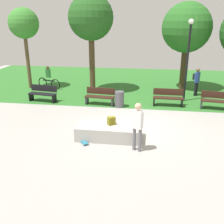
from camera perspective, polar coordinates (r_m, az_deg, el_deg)
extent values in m
plane|color=#9E9993|center=(11.33, 5.05, -3.40)|extent=(28.00, 28.00, 0.00)
cube|color=#2D6B28|center=(19.17, 6.53, 6.33)|extent=(26.60, 11.54, 0.01)
cube|color=#A8A59E|center=(10.19, -0.70, -4.42)|extent=(2.52, 1.06, 0.54)
cube|color=olive|center=(10.12, -0.14, -1.94)|extent=(0.34, 0.33, 0.32)
cylinder|color=slate|center=(9.23, 6.15, -6.17)|extent=(0.12, 0.12, 0.87)
cylinder|color=slate|center=(9.31, 4.91, -5.89)|extent=(0.12, 0.12, 0.87)
cube|color=white|center=(8.96, 5.69, -1.65)|extent=(0.37, 0.30, 0.65)
cylinder|color=white|center=(8.89, 6.69, -1.69)|extent=(0.09, 0.09, 0.60)
cylinder|color=white|center=(9.02, 4.71, -1.30)|extent=(0.09, 0.09, 0.60)
sphere|color=tan|center=(8.80, 5.79, 1.22)|extent=(0.24, 0.24, 0.24)
cube|color=teal|center=(10.07, -6.57, -6.16)|extent=(0.63, 0.77, 0.02)
cylinder|color=silver|center=(10.30, -7.54, -5.83)|extent=(0.06, 0.06, 0.06)
cylinder|color=silver|center=(10.35, -6.71, -5.66)|extent=(0.06, 0.06, 0.06)
cylinder|color=silver|center=(9.83, -6.39, -7.11)|extent=(0.06, 0.06, 0.06)
cylinder|color=silver|center=(9.88, -5.52, -6.92)|extent=(0.06, 0.06, 0.06)
cube|color=#331E14|center=(14.11, -2.74, 3.35)|extent=(1.64, 0.61, 0.06)
cube|color=#331E14|center=(14.24, -2.50, 4.67)|extent=(1.60, 0.23, 0.36)
cube|color=#2D2D33|center=(13.99, 0.16, 2.25)|extent=(0.12, 0.40, 0.45)
cube|color=#2D2D33|center=(14.40, -5.53, 2.69)|extent=(0.12, 0.40, 0.45)
cube|color=#331E14|center=(14.41, 22.09, 2.22)|extent=(1.65, 0.67, 0.06)
cube|color=#331E14|center=(14.54, 22.17, 3.52)|extent=(1.59, 0.29, 0.36)
cube|color=#2D2D33|center=(14.41, 19.08, 1.66)|extent=(0.14, 0.40, 0.45)
cube|color=black|center=(15.18, -15.10, 3.87)|extent=(1.65, 0.65, 0.06)
cube|color=black|center=(15.29, -14.78, 5.11)|extent=(1.59, 0.28, 0.36)
cube|color=black|center=(14.89, -12.58, 2.87)|extent=(0.13, 0.40, 0.45)
cube|color=black|center=(15.63, -17.35, 3.24)|extent=(0.13, 0.40, 0.45)
cube|color=#331E14|center=(14.22, 12.25, 3.03)|extent=(1.60, 0.45, 0.06)
cube|color=#331E14|center=(14.35, 12.29, 4.35)|extent=(1.60, 0.07, 0.36)
cube|color=black|center=(14.35, 15.12, 2.01)|extent=(0.08, 0.40, 0.45)
cube|color=black|center=(14.25, 9.23, 2.33)|extent=(0.08, 0.40, 0.45)
cylinder|color=#4C3823|center=(16.75, -4.42, 10.89)|extent=(0.35, 0.35, 3.71)
sphere|color=#23561E|center=(16.54, -4.68, 20.07)|extent=(2.74, 2.74, 2.74)
cylinder|color=brown|center=(18.30, -18.04, 10.60)|extent=(0.23, 0.23, 3.61)
sphere|color=#387F2D|center=(18.10, -18.87, 18.02)|extent=(1.91, 1.91, 1.91)
cylinder|color=#42301E|center=(17.89, 15.38, 9.67)|extent=(0.33, 0.33, 3.00)
sphere|color=#286623|center=(17.65, 16.13, 17.44)|extent=(3.10, 3.10, 3.10)
cylinder|color=black|center=(15.03, 16.18, 10.06)|extent=(0.12, 0.12, 4.19)
sphere|color=silver|center=(14.84, 17.04, 18.50)|extent=(0.28, 0.28, 0.28)
cylinder|color=#4C4C51|center=(13.77, 1.64, 2.84)|extent=(0.49, 0.49, 0.85)
cylinder|color=black|center=(16.75, 18.16, 4.90)|extent=(0.12, 0.12, 0.82)
cylinder|color=black|center=(16.55, 17.83, 4.76)|extent=(0.12, 0.12, 0.82)
cube|color=#2D4799|center=(16.49, 18.26, 7.24)|extent=(0.35, 0.38, 0.62)
cylinder|color=#2D4799|center=(16.63, 18.53, 7.40)|extent=(0.09, 0.09, 0.57)
cylinder|color=#2D4799|center=(16.33, 18.01, 7.24)|extent=(0.09, 0.09, 0.57)
sphere|color=brown|center=(16.40, 18.43, 8.76)|extent=(0.22, 0.22, 0.22)
cube|color=black|center=(16.55, 17.78, 7.44)|extent=(0.28, 0.30, 0.36)
torus|color=black|center=(18.42, -15.02, 6.27)|extent=(0.70, 0.28, 0.72)
torus|color=black|center=(17.73, -12.32, 5.97)|extent=(0.70, 0.28, 0.72)
cube|color=black|center=(18.02, -13.75, 6.74)|extent=(0.95, 0.35, 0.08)
cube|color=#3F8C4C|center=(17.92, -13.88, 8.29)|extent=(0.32, 0.26, 0.56)
sphere|color=brown|center=(17.86, -13.97, 9.39)|extent=(0.22, 0.22, 0.22)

